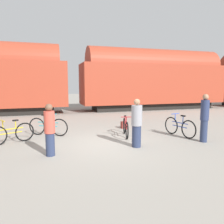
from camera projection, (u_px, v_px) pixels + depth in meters
name	position (u px, v px, depth m)	size (l,w,h in m)	color
ground_plane	(108.00, 143.00, 8.09)	(80.00, 80.00, 0.00)	gray
freight_train	(74.00, 77.00, 16.84)	(53.71, 2.82, 5.12)	black
rail_near	(76.00, 113.00, 16.51)	(65.71, 0.07, 0.01)	#4C4238
rail_far	(73.00, 111.00, 17.87)	(65.71, 0.07, 0.01)	#4C4238
bicycle_teal	(48.00, 126.00, 9.29)	(1.59, 0.94, 0.93)	black
bicycle_blue	(180.00, 127.00, 9.18)	(0.50, 1.68, 0.94)	black
bicycle_maroon	(126.00, 127.00, 9.16)	(0.52, 1.66, 0.88)	black
bicycle_yellow	(11.00, 133.00, 8.05)	(1.57, 0.77, 0.90)	black
person_in_navy	(204.00, 118.00, 8.20)	(0.31, 0.31, 1.82)	#283351
person_in_grey	(137.00, 123.00, 7.56)	(0.37, 0.37, 1.69)	#283351
person_in_red	(50.00, 130.00, 6.62)	(0.32, 0.32, 1.60)	#283351
backpack	(124.00, 125.00, 10.81)	(0.28, 0.20, 0.34)	maroon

